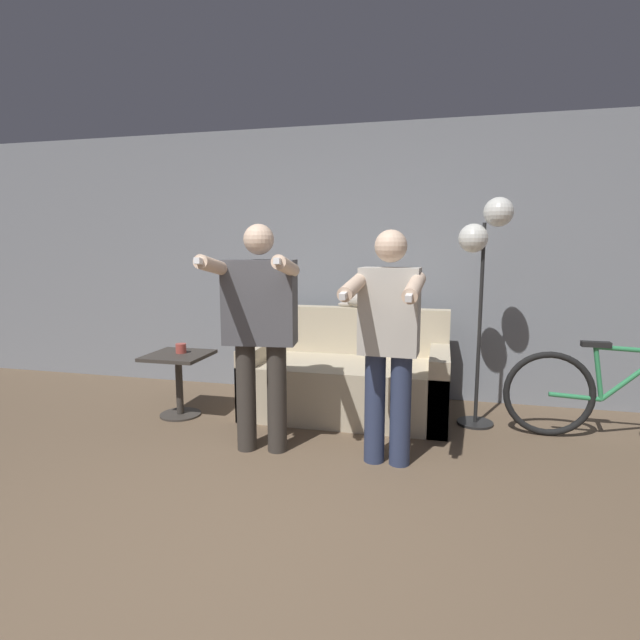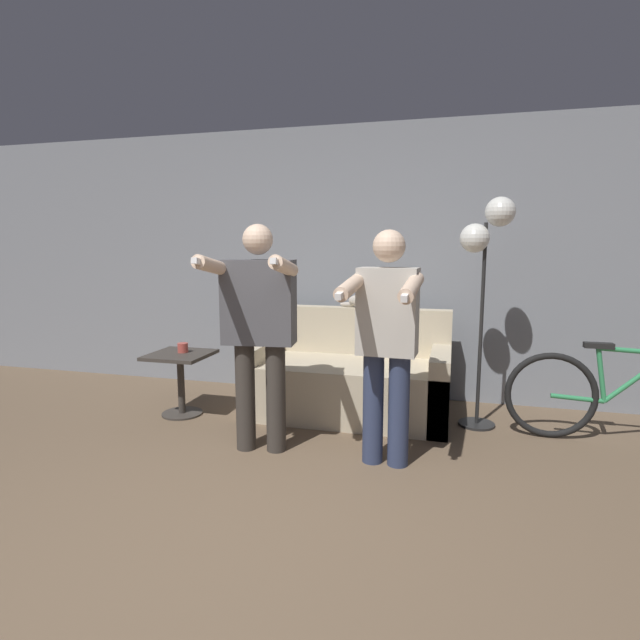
{
  "view_description": "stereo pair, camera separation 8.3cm",
  "coord_description": "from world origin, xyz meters",
  "px_view_note": "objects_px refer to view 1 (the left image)",
  "views": [
    {
      "loc": [
        0.97,
        -1.78,
        1.47
      ],
      "look_at": [
        0.06,
        1.92,
        0.9
      ],
      "focal_mm": 28.0,
      "sensor_mm": 36.0,
      "label": 1
    },
    {
      "loc": [
        1.05,
        -1.76,
        1.47
      ],
      "look_at": [
        0.06,
        1.92,
        0.9
      ],
      "focal_mm": 28.0,
      "sensor_mm": 36.0,
      "label": 2
    }
  ],
  "objects_px": {
    "person_left": "(259,321)",
    "couch": "(348,380)",
    "floor_lamp": "(485,244)",
    "side_table": "(179,371)",
    "person_right": "(388,334)",
    "cup": "(181,348)",
    "cat": "(364,300)",
    "bicycle": "(619,396)"
  },
  "relations": [
    {
      "from": "person_left",
      "to": "couch",
      "type": "bearing_deg",
      "value": 58.46
    },
    {
      "from": "person_left",
      "to": "floor_lamp",
      "type": "height_order",
      "value": "floor_lamp"
    },
    {
      "from": "couch",
      "to": "side_table",
      "type": "bearing_deg",
      "value": -163.36
    },
    {
      "from": "person_right",
      "to": "cup",
      "type": "bearing_deg",
      "value": 165.0
    },
    {
      "from": "person_right",
      "to": "cat",
      "type": "relative_size",
      "value": 3.93
    },
    {
      "from": "person_left",
      "to": "cat",
      "type": "height_order",
      "value": "person_left"
    },
    {
      "from": "floor_lamp",
      "to": "side_table",
      "type": "relative_size",
      "value": 3.36
    },
    {
      "from": "person_right",
      "to": "side_table",
      "type": "bearing_deg",
      "value": 166.19
    },
    {
      "from": "couch",
      "to": "person_left",
      "type": "height_order",
      "value": "person_left"
    },
    {
      "from": "floor_lamp",
      "to": "person_right",
      "type": "bearing_deg",
      "value": -124.49
    },
    {
      "from": "floor_lamp",
      "to": "side_table",
      "type": "xyz_separation_m",
      "value": [
        -2.5,
        -0.38,
        -1.08
      ]
    },
    {
      "from": "floor_lamp",
      "to": "cat",
      "type": "bearing_deg",
      "value": 159.96
    },
    {
      "from": "side_table",
      "to": "person_right",
      "type": "bearing_deg",
      "value": -16.66
    },
    {
      "from": "cup",
      "to": "couch",
      "type": "bearing_deg",
      "value": 15.22
    },
    {
      "from": "floor_lamp",
      "to": "side_table",
      "type": "bearing_deg",
      "value": -171.25
    },
    {
      "from": "couch",
      "to": "cup",
      "type": "bearing_deg",
      "value": -164.78
    },
    {
      "from": "cat",
      "to": "bicycle",
      "type": "relative_size",
      "value": 0.24
    },
    {
      "from": "couch",
      "to": "person_left",
      "type": "relative_size",
      "value": 1.07
    },
    {
      "from": "person_left",
      "to": "cup",
      "type": "bearing_deg",
      "value": 141.3
    },
    {
      "from": "person_left",
      "to": "floor_lamp",
      "type": "xyz_separation_m",
      "value": [
        1.54,
        0.94,
        0.53
      ]
    },
    {
      "from": "person_left",
      "to": "cat",
      "type": "bearing_deg",
      "value": 61.12
    },
    {
      "from": "person_left",
      "to": "side_table",
      "type": "distance_m",
      "value": 1.23
    },
    {
      "from": "cup",
      "to": "bicycle",
      "type": "xyz_separation_m",
      "value": [
        3.49,
        0.21,
        -0.24
      ]
    },
    {
      "from": "cat",
      "to": "cup",
      "type": "distance_m",
      "value": 1.69
    },
    {
      "from": "couch",
      "to": "person_right",
      "type": "height_order",
      "value": "person_right"
    },
    {
      "from": "couch",
      "to": "cat",
      "type": "height_order",
      "value": "cat"
    },
    {
      "from": "couch",
      "to": "person_right",
      "type": "xyz_separation_m",
      "value": [
        0.45,
        -0.97,
        0.6
      ]
    },
    {
      "from": "side_table",
      "to": "floor_lamp",
      "type": "bearing_deg",
      "value": 8.75
    },
    {
      "from": "couch",
      "to": "side_table",
      "type": "relative_size",
      "value": 3.15
    },
    {
      "from": "cup",
      "to": "person_right",
      "type": "bearing_deg",
      "value": -17.85
    },
    {
      "from": "person_right",
      "to": "cat",
      "type": "distance_m",
      "value": 1.36
    },
    {
      "from": "cup",
      "to": "cat",
      "type": "bearing_deg",
      "value": 25.78
    },
    {
      "from": "person_right",
      "to": "floor_lamp",
      "type": "xyz_separation_m",
      "value": [
        0.65,
        0.94,
        0.59
      ]
    },
    {
      "from": "cup",
      "to": "side_table",
      "type": "bearing_deg",
      "value": -101.11
    },
    {
      "from": "side_table",
      "to": "bicycle",
      "type": "distance_m",
      "value": 3.51
    },
    {
      "from": "couch",
      "to": "side_table",
      "type": "xyz_separation_m",
      "value": [
        -1.4,
        -0.42,
        0.1
      ]
    },
    {
      "from": "person_right",
      "to": "floor_lamp",
      "type": "distance_m",
      "value": 1.28
    },
    {
      "from": "couch",
      "to": "cup",
      "type": "height_order",
      "value": "couch"
    },
    {
      "from": "couch",
      "to": "person_left",
      "type": "distance_m",
      "value": 1.25
    },
    {
      "from": "person_left",
      "to": "floor_lamp",
      "type": "bearing_deg",
      "value": 24.44
    },
    {
      "from": "cup",
      "to": "bicycle",
      "type": "height_order",
      "value": "bicycle"
    },
    {
      "from": "cat",
      "to": "side_table",
      "type": "relative_size",
      "value": 0.73
    }
  ]
}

